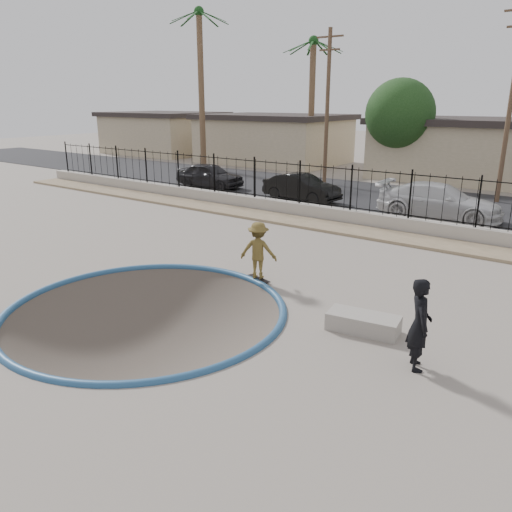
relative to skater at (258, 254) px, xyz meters
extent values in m
cube|color=gray|center=(-0.98, 9.59, -1.92)|extent=(120.00, 120.00, 2.20)
torus|color=navy|center=(-0.98, -3.41, -0.82)|extent=(7.04, 7.04, 0.20)
cube|color=tan|center=(-0.98, 6.79, -0.77)|extent=(42.00, 1.60, 0.11)
cube|color=#9F968C|center=(-0.98, 7.89, -0.52)|extent=(42.00, 0.45, 0.60)
cube|color=black|center=(-0.98, 7.89, -0.10)|extent=(40.00, 0.04, 0.03)
cube|color=black|center=(-0.98, 7.89, 1.48)|extent=(40.00, 0.04, 0.04)
cube|color=black|center=(-0.98, 14.59, -0.81)|extent=(90.00, 8.00, 0.04)
cube|color=tan|center=(-28.98, 24.09, 0.93)|extent=(10.00, 8.00, 3.50)
cube|color=#2C2624|center=(-28.98, 24.09, 2.88)|extent=(10.60, 8.60, 0.40)
cube|color=tan|center=(-15.98, 24.09, 0.93)|extent=(11.00, 8.00, 3.50)
cube|color=#2C2624|center=(-15.98, 24.09, 2.88)|extent=(11.60, 8.60, 0.40)
cube|color=tan|center=(-0.98, 24.09, 0.93)|extent=(10.00, 8.00, 3.50)
cube|color=#2C2624|center=(-0.98, 24.09, 2.88)|extent=(10.60, 8.60, 0.40)
cylinder|color=brown|center=(-17.98, 17.59, 4.68)|extent=(0.44, 0.44, 11.00)
sphere|color=#164016|center=(-17.98, 17.59, 10.13)|extent=(0.70, 0.70, 0.70)
cylinder|color=brown|center=(-10.98, 21.59, 3.68)|extent=(0.44, 0.44, 9.00)
sphere|color=#164016|center=(-10.98, 21.59, 8.13)|extent=(0.70, 0.70, 0.70)
cylinder|color=#473323|center=(-6.98, 16.59, 3.68)|extent=(0.24, 0.24, 9.00)
cube|color=#473323|center=(-6.98, 16.59, 7.68)|extent=(1.70, 0.10, 0.10)
cube|color=#473323|center=(-6.98, 16.59, 6.98)|extent=(1.30, 0.10, 0.10)
cylinder|color=#473323|center=(3.02, 16.59, 3.93)|extent=(0.24, 0.24, 9.50)
cylinder|color=#473323|center=(-3.98, 20.59, 0.68)|extent=(0.34, 0.34, 3.00)
sphere|color=#143311|center=(-3.98, 20.59, 3.38)|extent=(4.32, 4.32, 4.32)
imported|color=olive|center=(0.00, 0.00, 0.00)|extent=(1.22, 0.96, 1.65)
cube|color=black|center=(0.00, 0.00, -0.76)|extent=(0.90, 0.45, 0.02)
cylinder|color=silver|center=(-0.31, 0.00, -0.80)|extent=(0.06, 0.05, 0.06)
cylinder|color=silver|center=(-0.26, 0.16, -0.80)|extent=(0.06, 0.05, 0.06)
cylinder|color=silver|center=(0.26, -0.16, -0.80)|extent=(0.06, 0.05, 0.06)
cylinder|color=silver|center=(0.31, 0.00, -0.80)|extent=(0.06, 0.05, 0.06)
imported|color=black|center=(5.38, -2.14, 0.10)|extent=(0.72, 0.80, 1.85)
cube|color=gray|center=(3.86, -1.26, -0.62)|extent=(1.69, 0.94, 0.40)
imported|color=black|center=(-11.75, 11.24, -0.07)|extent=(4.28, 1.90, 1.43)
imported|color=black|center=(-5.24, 10.99, -0.11)|extent=(4.23, 1.75, 1.36)
imported|color=#BDBDBF|center=(1.75, 10.99, -0.02)|extent=(5.36, 2.38, 1.53)
camera|label=1|loc=(8.01, -11.01, 4.20)|focal=35.00mm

